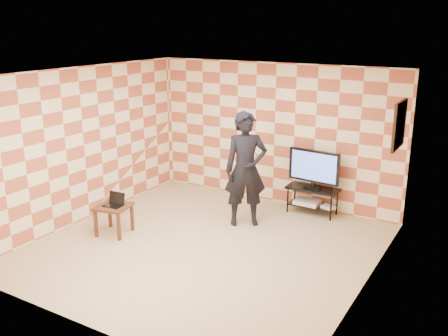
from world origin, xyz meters
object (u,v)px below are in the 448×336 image
at_px(side_table, 114,210).
at_px(tv_stand, 313,195).
at_px(tv, 314,167).
at_px(person, 246,169).

bearing_deg(side_table, tv_stand, 45.56).
bearing_deg(tv, tv_stand, 94.66).
distance_m(tv_stand, person, 1.49).
relative_size(tv, person, 0.49).
relative_size(side_table, person, 0.31).
relative_size(tv_stand, side_table, 1.56).
bearing_deg(tv_stand, tv, -85.34).
distance_m(tv_stand, tv, 0.53).
height_order(tv_stand, side_table, same).
bearing_deg(tv, side_table, -134.48).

